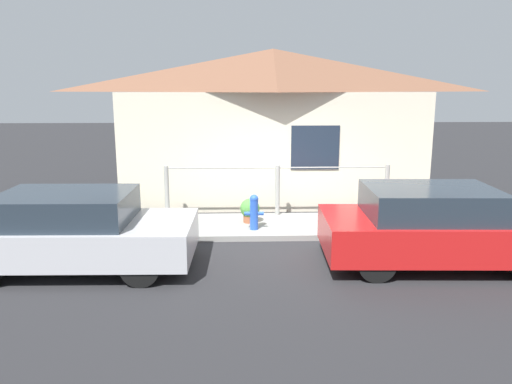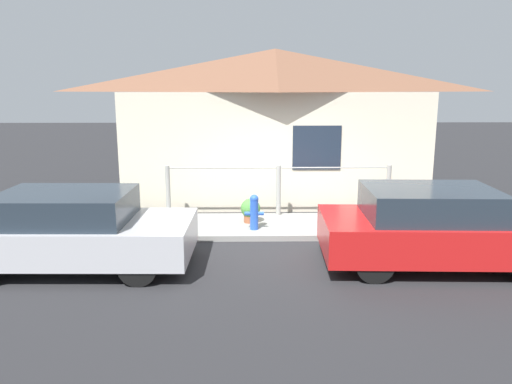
{
  "view_description": "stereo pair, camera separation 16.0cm",
  "coord_description": "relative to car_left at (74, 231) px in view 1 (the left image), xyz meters",
  "views": [
    {
      "loc": [
        -0.82,
        -9.04,
        2.93
      ],
      "look_at": [
        -0.51,
        0.3,
        0.9
      ],
      "focal_mm": 35.0,
      "sensor_mm": 36.0,
      "label": 1
    },
    {
      "loc": [
        -0.66,
        -9.04,
        2.93
      ],
      "look_at": [
        -0.51,
        0.3,
        0.9
      ],
      "focal_mm": 35.0,
      "sensor_mm": 36.0,
      "label": 2
    }
  ],
  "objects": [
    {
      "name": "potted_plant_by_fence",
      "position": [
        0.02,
        2.76,
        -0.26
      ],
      "size": [
        0.34,
        0.34,
        0.48
      ],
      "color": "slate",
      "rests_on": "sidewalk"
    },
    {
      "name": "car_left",
      "position": [
        0.0,
        0.0,
        0.0
      ],
      "size": [
        3.74,
        1.78,
        1.25
      ],
      "rotation": [
        0.0,
        0.0,
        -0.02
      ],
      "color": "#B7B7BC",
      "rests_on": "ground_plane"
    },
    {
      "name": "potted_plant_near_hydrant",
      "position": [
        2.85,
        2.28,
        -0.26
      ],
      "size": [
        0.4,
        0.4,
        0.5
      ],
      "color": "#9E5638",
      "rests_on": "sidewalk"
    },
    {
      "name": "fence",
      "position": [
        3.47,
        2.86,
        0.09
      ],
      "size": [
        4.9,
        0.1,
        1.1
      ],
      "color": "#999993",
      "rests_on": "sidewalk"
    },
    {
      "name": "car_right",
      "position": [
        5.84,
        0.0,
        0.02
      ],
      "size": [
        3.78,
        1.85,
        1.3
      ],
      "rotation": [
        0.0,
        0.0,
        -0.04
      ],
      "color": "red",
      "rests_on": "ground_plane"
    },
    {
      "name": "house",
      "position": [
        3.47,
        4.49,
        2.39
      ],
      "size": [
        7.62,
        2.23,
        3.76
      ],
      "color": "beige",
      "rests_on": "ground_plane"
    },
    {
      "name": "ground_plane",
      "position": [
        3.47,
        1.3,
        -0.63
      ],
      "size": [
        60.0,
        60.0,
        0.0
      ],
      "primitive_type": "plane",
      "color": "#262628"
    },
    {
      "name": "fire_hydrant",
      "position": [
        2.92,
        1.75,
        -0.15
      ],
      "size": [
        0.38,
        0.17,
        0.7
      ],
      "color": "blue",
      "rests_on": "sidewalk"
    },
    {
      "name": "sidewalk",
      "position": [
        3.47,
        2.15,
        -0.58
      ],
      "size": [
        24.0,
        1.71,
        0.11
      ],
      "color": "gray",
      "rests_on": "ground_plane"
    }
  ]
}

